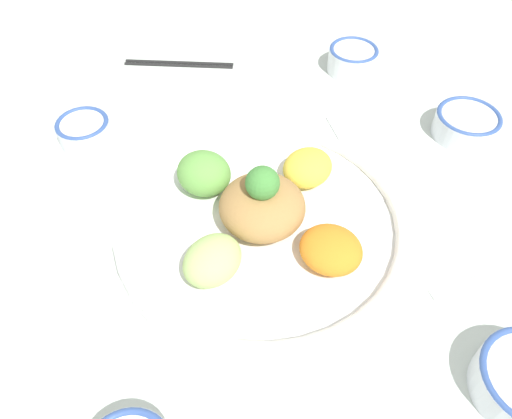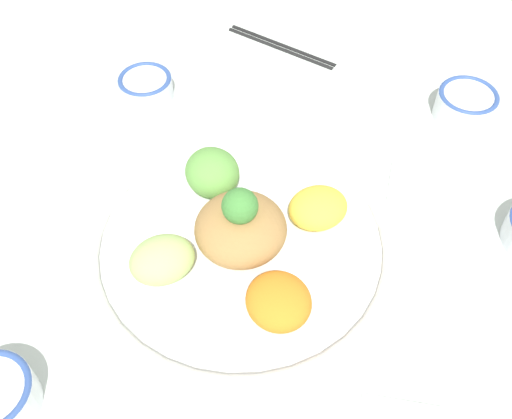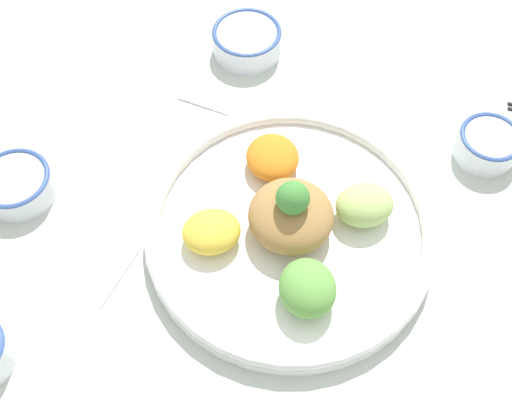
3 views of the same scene
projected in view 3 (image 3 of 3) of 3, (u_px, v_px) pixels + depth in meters
ground_plane at (288, 252)px, 0.79m from camera, size 2.40×2.40×0.00m
salad_platter at (289, 226)px, 0.79m from camera, size 0.38×0.38×0.11m
sauce_bowl_dark at (488, 144)px, 0.86m from camera, size 0.09×0.09×0.04m
rice_bowl_plain at (17, 184)px, 0.82m from camera, size 0.10×0.10×0.04m
sauce_bowl_far at (247, 40)px, 0.96m from camera, size 0.11×0.11×0.04m
serving_spoon_main at (98, 303)px, 0.75m from camera, size 0.07×0.13×0.01m
serving_spoon_extra at (182, 96)px, 0.93m from camera, size 0.13×0.06×0.01m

